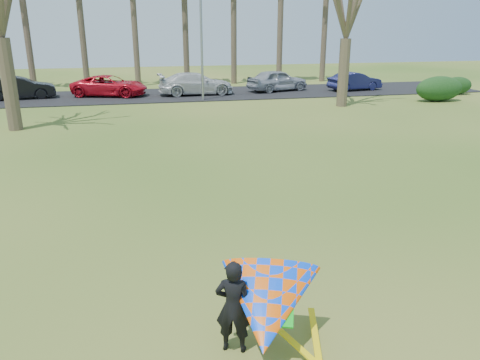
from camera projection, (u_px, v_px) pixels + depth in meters
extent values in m
plane|color=#205312|center=(260.00, 257.00, 10.01)|extent=(100.00, 100.00, 0.00)
cube|color=black|center=(169.00, 95.00, 33.15)|extent=(46.00, 7.00, 0.06)
cylinder|color=brown|center=(26.00, 28.00, 35.21)|extent=(0.48, 0.48, 9.00)
cylinder|color=#46362A|center=(81.00, 24.00, 35.94)|extent=(0.48, 0.48, 9.70)
cylinder|color=brown|center=(134.00, 19.00, 36.66)|extent=(0.48, 0.48, 10.40)
cylinder|color=#4B3D2D|center=(185.00, 28.00, 37.72)|extent=(0.48, 0.48, 9.00)
cylinder|color=brown|center=(234.00, 24.00, 38.44)|extent=(0.48, 0.48, 9.70)
cylinder|color=brown|center=(280.00, 19.00, 39.16)|extent=(0.48, 0.48, 10.40)
cylinder|color=#46382A|center=(325.00, 28.00, 40.22)|extent=(0.48, 0.48, 9.00)
cylinder|color=#4D402E|center=(9.00, 85.00, 21.57)|extent=(0.64, 0.64, 4.20)
cylinder|color=brown|center=(344.00, 73.00, 28.13)|extent=(0.64, 0.64, 3.99)
cylinder|color=gray|center=(201.00, 37.00, 29.54)|extent=(0.16, 0.16, 8.00)
ellipsoid|color=#153714|center=(439.00, 89.00, 30.36)|extent=(3.23, 1.46, 1.62)
ellipsoid|color=#133413|center=(457.00, 86.00, 33.38)|extent=(2.26, 1.06, 1.25)
imported|color=black|center=(20.00, 88.00, 30.99)|extent=(4.60, 2.23, 1.45)
imported|color=red|center=(110.00, 86.00, 32.25)|extent=(5.55, 3.76, 1.41)
imported|color=silver|center=(196.00, 84.00, 32.91)|extent=(5.35, 2.40, 1.52)
imported|color=#9A9EA7|center=(277.00, 80.00, 34.75)|extent=(4.94, 3.10, 1.57)
imported|color=#191C4B|center=(355.00, 81.00, 35.14)|extent=(4.22, 2.03, 1.33)
imported|color=black|center=(233.00, 307.00, 6.94)|extent=(0.64, 0.52, 1.50)
cone|color=#0545FE|center=(267.00, 306.00, 6.77)|extent=(2.13, 2.39, 2.02)
cube|color=#0CBF19|center=(277.00, 311.00, 6.74)|extent=(0.62, 0.60, 0.24)
cube|color=yellow|center=(317.00, 353.00, 7.05)|extent=(0.56, 1.76, 0.22)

